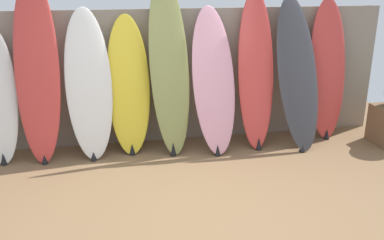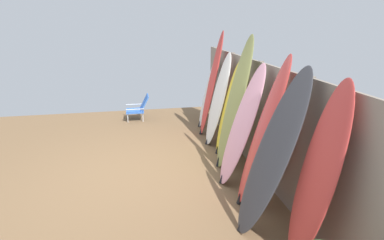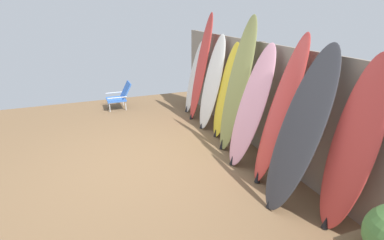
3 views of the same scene
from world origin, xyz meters
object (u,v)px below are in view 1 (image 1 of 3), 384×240
(surfboard_charcoal_7, at_px, (298,74))
(surfboard_white_2, at_px, (89,85))
(surfboard_red_1, at_px, (37,72))
(surfboard_yellow_3, at_px, (129,87))
(surfboard_red_8, at_px, (327,70))
(surfboard_pink_5, at_px, (214,81))
(surfboard_red_6, at_px, (256,71))
(surfboard_olive_4, at_px, (169,68))

(surfboard_charcoal_7, bearing_deg, surfboard_white_2, 177.61)
(surfboard_red_1, distance_m, surfboard_white_2, 0.62)
(surfboard_yellow_3, distance_m, surfboard_charcoal_7, 2.21)
(surfboard_red_8, bearing_deg, surfboard_pink_5, -173.83)
(surfboard_pink_5, bearing_deg, surfboard_red_6, 7.04)
(surfboard_charcoal_7, relative_size, surfboard_red_8, 1.02)
(surfboard_white_2, distance_m, surfboard_red_6, 2.15)
(surfboard_pink_5, bearing_deg, surfboard_white_2, 177.40)
(surfboard_pink_5, distance_m, surfboard_red_6, 0.60)
(surfboard_yellow_3, bearing_deg, surfboard_pink_5, -6.84)
(surfboard_olive_4, bearing_deg, surfboard_white_2, 179.64)
(surfboard_charcoal_7, bearing_deg, surfboard_red_6, 168.17)
(surfboard_red_1, bearing_deg, surfboard_olive_4, -0.65)
(surfboard_white_2, relative_size, surfboard_charcoal_7, 0.94)
(surfboard_red_1, relative_size, surfboard_yellow_3, 1.27)
(surfboard_red_1, xyz_separation_m, surfboard_red_6, (2.74, -0.01, -0.10))
(surfboard_red_1, bearing_deg, surfboard_red_6, -0.23)
(surfboard_yellow_3, bearing_deg, surfboard_olive_4, -7.13)
(surfboard_pink_5, height_order, surfboard_red_6, surfboard_red_6)
(surfboard_pink_5, bearing_deg, surfboard_red_1, 177.80)
(surfboard_red_1, distance_m, surfboard_red_6, 2.74)
(surfboard_white_2, relative_size, surfboard_red_8, 0.96)
(surfboard_olive_4, bearing_deg, surfboard_red_8, 2.95)
(surfboard_charcoal_7, bearing_deg, surfboard_red_1, 177.84)
(surfboard_white_2, relative_size, surfboard_olive_4, 0.84)
(surfboard_charcoal_7, distance_m, surfboard_red_8, 0.58)
(surfboard_olive_4, height_order, surfboard_charcoal_7, surfboard_olive_4)
(surfboard_red_1, bearing_deg, surfboard_yellow_3, 2.48)
(surfboard_olive_4, distance_m, surfboard_pink_5, 0.59)
(surfboard_pink_5, height_order, surfboard_red_8, surfboard_red_8)
(surfboard_white_2, bearing_deg, surfboard_red_6, 0.03)
(surfboard_red_1, distance_m, surfboard_red_8, 3.82)
(surfboard_white_2, xyz_separation_m, surfboard_yellow_3, (0.49, 0.06, -0.06))
(surfboard_red_1, height_order, surfboard_red_6, surfboard_red_1)
(surfboard_olive_4, relative_size, surfboard_pink_5, 1.20)
(surfboard_white_2, xyz_separation_m, surfboard_pink_5, (1.57, -0.07, -0.00))
(surfboard_red_1, relative_size, surfboard_pink_5, 1.21)
(surfboard_yellow_3, relative_size, surfboard_pink_5, 0.95)
(surfboard_yellow_3, xyz_separation_m, surfboard_pink_5, (1.08, -0.13, 0.05))
(surfboard_red_6, bearing_deg, surfboard_charcoal_7, -11.83)
(surfboard_red_8, bearing_deg, surfboard_red_1, -178.55)
(surfboard_olive_4, xyz_separation_m, surfboard_red_8, (2.22, 0.11, -0.14))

